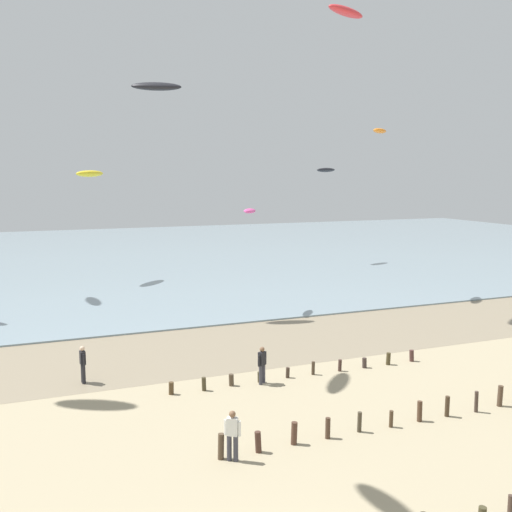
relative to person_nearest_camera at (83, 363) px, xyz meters
The scene contains 13 objects.
wet_sand_strip 4.19m from the person_nearest_camera, 47.20° to the left, with size 120.00×8.65×0.01m, color gray.
sea 42.43m from the person_nearest_camera, 86.24° to the left, with size 160.00×70.00×0.10m, color #7F939E.
groyne_mid 14.81m from the person_nearest_camera, 37.18° to the right, with size 17.35×0.33×0.87m.
groyne_far 10.12m from the person_nearest_camera, 16.06° to the right, with size 12.51×0.34×0.64m.
person_nearest_camera is the anchor object (origin of this frame).
person_mid_beach 8.03m from the person_nearest_camera, 22.17° to the right, with size 0.50×0.38×1.71m.
person_right_flank 10.02m from the person_nearest_camera, 67.19° to the right, with size 0.48×0.39×1.71m.
kite_aloft_1 40.41m from the person_nearest_camera, 46.03° to the left, with size 2.64×0.84×0.42m, color black.
kite_aloft_2 27.25m from the person_nearest_camera, 24.91° to the left, with size 3.54×1.13×0.57m, color red.
kite_aloft_7 28.04m from the person_nearest_camera, 26.79° to the left, with size 2.18×0.70×0.35m, color orange.
kite_aloft_8 27.39m from the person_nearest_camera, 83.07° to the left, with size 3.47×1.11×0.56m, color yellow.
kite_aloft_9 19.10m from the person_nearest_camera, 62.30° to the left, with size 3.18×1.02×0.51m, color black.
kite_aloft_12 16.85m from the person_nearest_camera, 40.79° to the left, with size 1.94×0.62×0.31m, color #E54C99.
Camera 1 is at (-4.71, -9.97, 9.23)m, focal length 40.69 mm.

